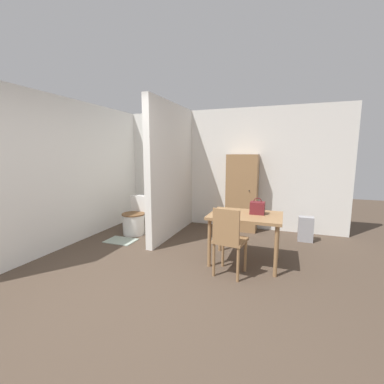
% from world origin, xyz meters
% --- Properties ---
extents(ground_plane, '(16.00, 16.00, 0.00)m').
position_xyz_m(ground_plane, '(0.00, 0.00, 0.00)').
color(ground_plane, '#4C3D30').
extents(wall_back, '(5.16, 0.12, 2.50)m').
position_xyz_m(wall_back, '(0.00, 3.30, 1.25)').
color(wall_back, white).
rests_on(wall_back, ground_plane).
extents(wall_left, '(0.12, 4.24, 2.50)m').
position_xyz_m(wall_left, '(-2.14, 1.62, 1.25)').
color(wall_left, white).
rests_on(wall_left, ground_plane).
extents(partition_wall, '(0.12, 1.88, 2.50)m').
position_xyz_m(partition_wall, '(-0.66, 2.30, 1.25)').
color(partition_wall, white).
rests_on(partition_wall, ground_plane).
extents(dining_table, '(1.01, 0.74, 0.72)m').
position_xyz_m(dining_table, '(0.88, 1.44, 0.63)').
color(dining_table, '#997047').
rests_on(dining_table, ground_plane).
extents(wooden_chair, '(0.43, 0.43, 0.91)m').
position_xyz_m(wooden_chair, '(0.75, 0.95, 0.50)').
color(wooden_chair, '#997047').
rests_on(wooden_chair, ground_plane).
extents(toilet, '(0.44, 0.59, 0.73)m').
position_xyz_m(toilet, '(-1.37, 2.08, 0.29)').
color(toilet, white).
rests_on(toilet, ground_plane).
extents(handbag, '(0.20, 0.16, 0.24)m').
position_xyz_m(handbag, '(1.03, 1.52, 0.81)').
color(handbag, maroon).
rests_on(handbag, dining_table).
extents(wooden_cabinet, '(0.61, 0.39, 1.56)m').
position_xyz_m(wooden_cabinet, '(0.57, 3.04, 0.78)').
color(wooden_cabinet, '#997047').
rests_on(wooden_cabinet, ground_plane).
extents(bath_mat, '(0.53, 0.38, 0.01)m').
position_xyz_m(bath_mat, '(-1.37, 1.59, 0.01)').
color(bath_mat, '#99A899').
rests_on(bath_mat, ground_plane).
extents(space_heater, '(0.25, 0.17, 0.45)m').
position_xyz_m(space_heater, '(1.78, 2.74, 0.23)').
color(space_heater, '#9E9EA3').
rests_on(space_heater, ground_plane).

